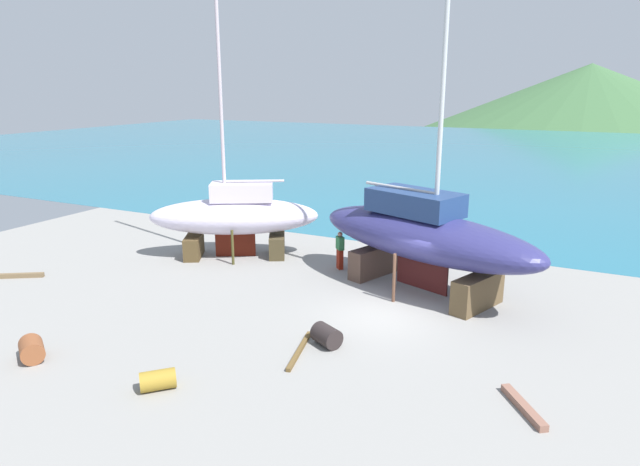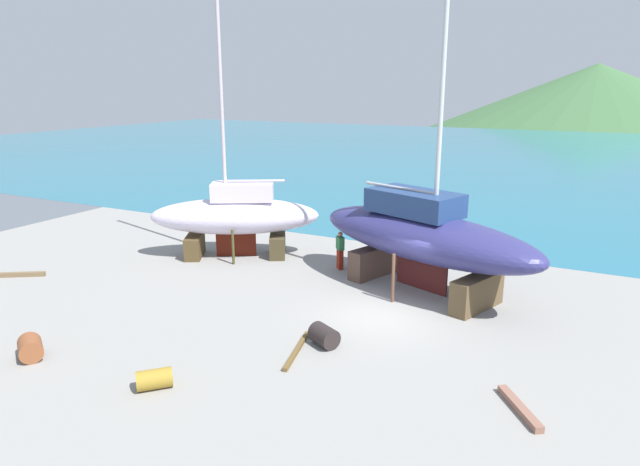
% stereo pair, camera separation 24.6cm
% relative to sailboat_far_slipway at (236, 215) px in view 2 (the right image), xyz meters
% --- Properties ---
extents(ground_plane, '(45.59, 45.59, 0.00)m').
position_rel_sailboat_far_slipway_xyz_m(ground_plane, '(8.56, -6.46, -1.97)').
color(ground_plane, gray).
extents(sea_water, '(163.23, 82.62, 0.01)m').
position_rel_sailboat_far_slipway_xyz_m(sea_water, '(8.56, 46.25, -1.97)').
color(sea_water, '#256D87').
rests_on(sea_water, ground).
extents(headland_hill, '(129.59, 129.59, 25.93)m').
position_rel_sailboat_far_slipway_xyz_m(headland_hill, '(12.24, 129.63, -1.97)').
color(headland_hill, '#3E673D').
rests_on(headland_hill, ground).
extents(sailboat_far_slipway, '(7.88, 5.76, 14.24)m').
position_rel_sailboat_far_slipway_xyz_m(sailboat_far_slipway, '(0.00, 0.00, 0.00)').
color(sailboat_far_slipway, '#4E3C22').
rests_on(sailboat_far_slipway, ground).
extents(sailboat_mid_port, '(10.30, 6.35, 16.86)m').
position_rel_sailboat_far_slipway_xyz_m(sailboat_mid_port, '(9.02, -0.53, 0.29)').
color(sailboat_mid_port, brown).
rests_on(sailboat_mid_port, ground).
extents(worker, '(0.48, 0.48, 1.68)m').
position_rel_sailboat_far_slipway_xyz_m(worker, '(5.12, 0.47, -1.10)').
color(worker, maroon).
rests_on(worker, ground).
extents(barrel_tipped_left, '(1.02, 1.03, 0.54)m').
position_rel_sailboat_far_slipway_xyz_m(barrel_tipped_left, '(4.89, -10.71, -1.71)').
color(barrel_tipped_left, olive).
rests_on(barrel_tipped_left, ground).
extents(barrel_tipped_center, '(1.07, 0.98, 0.65)m').
position_rel_sailboat_far_slipway_xyz_m(barrel_tipped_center, '(7.78, -6.44, -1.65)').
color(barrel_tipped_center, '#2A2323').
rests_on(barrel_tipped_center, ground).
extents(barrel_by_slipway, '(1.10, 1.03, 0.66)m').
position_rel_sailboat_far_slipway_xyz_m(barrel_by_slipway, '(0.46, -11.08, -1.64)').
color(barrel_by_slipway, brown).
rests_on(barrel_by_slipway, ground).
extents(timber_long_fore, '(0.69, 2.44, 0.12)m').
position_rel_sailboat_far_slipway_xyz_m(timber_long_fore, '(7.25, -7.22, -1.91)').
color(timber_long_fore, brown).
rests_on(timber_long_fore, ground).
extents(timber_long_aft, '(1.63, 1.11, 0.19)m').
position_rel_sailboat_far_slipway_xyz_m(timber_long_aft, '(-6.36, -6.49, -1.88)').
color(timber_long_aft, brown).
rests_on(timber_long_aft, ground).
extents(timber_plank_near, '(1.29, 1.68, 0.18)m').
position_rel_sailboat_far_slipway_xyz_m(timber_plank_near, '(13.66, -7.46, -1.88)').
color(timber_plank_near, '#865C4B').
rests_on(timber_plank_near, ground).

